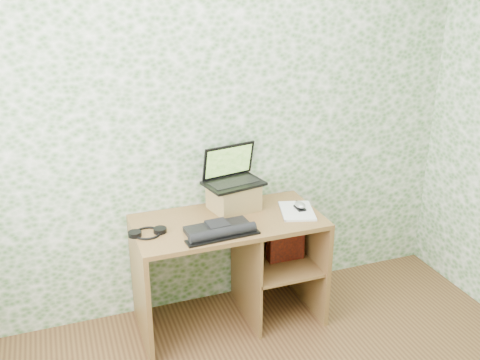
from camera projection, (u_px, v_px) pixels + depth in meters
name	position (u px, v px, depth m)	size (l,w,h in m)	color
wall_back	(212.00, 124.00, 3.46)	(3.50, 3.50, 0.00)	white
desk	(238.00, 253.00, 3.54)	(1.20, 0.60, 0.75)	brown
riser	(234.00, 197.00, 3.51)	(0.29, 0.24, 0.17)	olive
laptop	(232.00, 174.00, 3.50)	(0.41, 0.33, 0.25)	black
keyboard	(220.00, 230.00, 3.21)	(0.46, 0.26, 0.06)	black
headphones	(148.00, 233.00, 3.20)	(0.23, 0.17, 0.03)	black
notepad	(297.00, 211.00, 3.50)	(0.21, 0.30, 0.01)	white
mouse	(300.00, 206.00, 3.51)	(0.06, 0.10, 0.03)	#BEBEC0
pen	(299.00, 205.00, 3.56)	(0.01, 0.01, 0.14)	black
red_box	(286.00, 239.00, 3.60)	(0.25, 0.08, 0.30)	maroon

